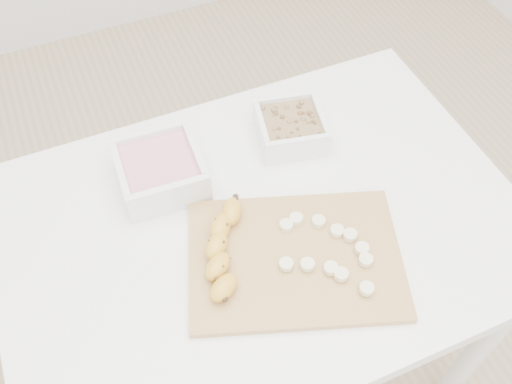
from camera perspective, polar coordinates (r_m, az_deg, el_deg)
name	(u,v)px	position (r m, az deg, el deg)	size (l,w,h in m)	color
ground	(260,364)	(1.77, 0.40, -16.80)	(3.50, 3.50, 0.00)	#C6AD89
table	(262,248)	(1.18, 0.58, -5.67)	(1.00, 0.70, 0.75)	white
bowl_yogurt	(160,170)	(1.14, -9.54, 2.18)	(0.17, 0.17, 0.08)	white
bowl_granola	(291,127)	(1.21, 3.49, 6.46)	(0.16, 0.16, 0.06)	white
cutting_board	(295,259)	(1.05, 3.92, -6.66)	(0.38, 0.27, 0.01)	tan
banana	(224,250)	(1.02, -3.25, -5.79)	(0.06, 0.21, 0.04)	gold
banana_slices	(329,249)	(1.04, 7.27, -5.71)	(0.17, 0.21, 0.02)	beige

